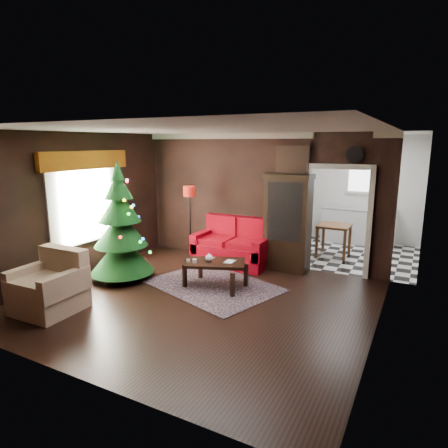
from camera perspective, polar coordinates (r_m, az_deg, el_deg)
The scene contains 26 objects.
floor at distance 6.62m, azimuth -3.71°, elevation -11.23°, with size 5.50×5.50×0.00m, color black.
ceiling at distance 6.09m, azimuth -4.07°, elevation 13.78°, with size 5.50×5.50×0.00m, color white.
wall_back at distance 8.41m, azimuth 5.10°, elevation 3.65°, with size 5.50×5.50×0.00m, color black.
wall_front at distance 4.34m, azimuth -21.49°, elevation -4.92°, with size 5.50×5.50×0.00m, color black.
wall_left at distance 7.98m, azimuth -20.96°, elevation 2.47°, with size 5.50×5.50×0.00m, color black.
wall_right at distance 5.33m, azimuth 22.19°, elevation -1.95°, with size 5.50×5.50×0.00m, color black.
doorway at distance 7.98m, azimuth 16.39°, elevation 0.22°, with size 1.10×0.10×2.10m, color white, non-canonical shape.
left_window at distance 8.08m, azimuth -19.74°, elevation 3.02°, with size 0.05×1.60×1.40m, color white.
valance at distance 7.94m, azimuth -19.76°, elevation 8.84°, with size 0.12×2.10×0.35m, color #83410B.
kitchen_floor at distance 9.66m, azimuth 17.84°, elevation -4.30°, with size 3.00×3.00×0.00m, color white.
kitchen_window at distance 10.77m, azimuth 19.80°, elevation 6.41°, with size 0.70×0.06×0.70m, color white.
rug at distance 7.25m, azimuth -1.62°, elevation -9.06°, with size 2.29×1.67×0.01m, color #3B2332.
loveseat at distance 8.34m, azimuth 1.25°, elevation -2.67°, with size 1.70×0.90×1.00m, color maroon, non-canonical shape.
curio_cabinet at distance 8.01m, azimuth 9.35°, elevation -0.13°, with size 0.90×0.45×1.90m, color black, non-canonical shape.
floor_lamp at distance 8.58m, azimuth -5.04°, elevation -0.04°, with size 0.29×0.29×1.70m, color black, non-canonical shape.
christmas_tree at distance 7.60m, azimuth -15.03°, elevation -0.26°, with size 1.21×1.21×2.31m, color black, non-canonical shape.
armchair at distance 6.67m, azimuth -24.57°, elevation -7.91°, with size 0.95×0.95×0.97m, color #C8B596, non-canonical shape.
coffee_table at distance 7.11m, azimuth -1.28°, elevation -7.38°, with size 1.06×0.64×0.48m, color black, non-canonical shape.
teapot at distance 7.00m, azimuth -2.22°, elevation -5.01°, with size 0.16×0.16×0.15m, color white, non-canonical shape.
cup_a at distance 6.97m, azimuth -4.36°, elevation -5.44°, with size 0.08×0.08×0.07m, color white.
cup_b at distance 7.03m, azimuth -5.32°, elevation -5.38°, with size 0.06×0.06×0.05m, color silver.
book at distance 6.99m, azimuth 0.23°, elevation -4.67°, with size 0.17×0.02×0.23m, color #7E664B.
wall_clock at distance 7.73m, azimuth 18.73°, elevation 9.67°, with size 0.32×0.32×0.06m, color white.
painting at distance 8.03m, azimuth 10.09°, elevation 9.23°, with size 0.62×0.05×0.52m, color #A16C3D.
kitchen_counter at distance 10.70m, azimuth 19.14°, elevation -0.36°, with size 1.80×0.60×0.90m, color white.
kitchen_table at distance 9.33m, azimuth 15.84°, elevation -2.36°, with size 0.70×0.70×0.75m, color brown, non-canonical shape.
Camera 1 is at (3.20, -5.18, 2.59)m, focal length 31.00 mm.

